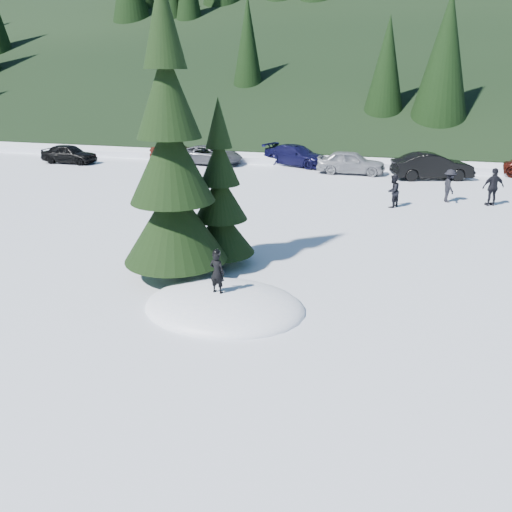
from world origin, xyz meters
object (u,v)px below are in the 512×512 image
(spruce_tall, at_px, (171,171))
(car_5, at_px, (432,166))
(car_3, at_px, (296,155))
(child_skier, at_px, (217,272))
(spruce_short, at_px, (220,202))
(adult_0, at_px, (393,191))
(car_4, at_px, (351,162))
(car_1, at_px, (176,152))
(car_2, at_px, (210,155))
(car_0, at_px, (69,154))
(adult_1, at_px, (493,187))
(adult_2, at_px, (449,186))

(spruce_tall, bearing_deg, car_5, 65.08)
(car_3, bearing_deg, child_skier, -151.96)
(spruce_short, height_order, adult_0, spruce_short)
(spruce_short, height_order, car_4, spruce_short)
(car_1, bearing_deg, car_2, -131.02)
(car_0, bearing_deg, car_2, -76.02)
(car_2, bearing_deg, spruce_tall, -157.04)
(spruce_tall, height_order, car_0, spruce_tall)
(spruce_tall, xyz_separation_m, car_0, (-15.91, 17.11, -2.65))
(car_5, bearing_deg, car_2, 68.06)
(child_skier, relative_size, car_2, 0.25)
(adult_1, distance_m, car_0, 27.29)
(car_2, relative_size, car_5, 0.99)
(adult_2, bearing_deg, car_1, 54.49)
(spruce_short, distance_m, child_skier, 3.60)
(spruce_tall, xyz_separation_m, adult_1, (10.94, 12.24, -2.41))
(adult_1, bearing_deg, car_4, -64.07)
(car_4, bearing_deg, car_1, 81.55)
(spruce_tall, bearing_deg, car_0, 132.92)
(car_0, xyz_separation_m, car_2, (9.70, 2.29, -0.02))
(car_5, bearing_deg, spruce_short, 138.82)
(spruce_tall, relative_size, adult_0, 5.52)
(car_1, height_order, car_5, car_5)
(adult_2, bearing_deg, car_2, 53.57)
(spruce_short, relative_size, child_skier, 4.62)
(adult_0, relative_size, car_1, 0.42)
(adult_2, bearing_deg, spruce_tall, 132.35)
(adult_2, relative_size, car_2, 0.35)
(adult_1, distance_m, car_2, 18.58)
(adult_2, bearing_deg, adult_0, 112.37)
(spruce_tall, relative_size, car_0, 2.20)
(spruce_short, distance_m, car_1, 21.66)
(car_2, bearing_deg, child_skier, -153.59)
(spruce_tall, height_order, adult_1, spruce_tall)
(adult_0, xyz_separation_m, car_2, (-12.54, 8.76, -0.14))
(spruce_tall, distance_m, car_4, 19.08)
(car_4, height_order, car_5, car_5)
(car_0, bearing_deg, adult_0, -105.52)
(spruce_short, distance_m, adult_1, 14.76)
(car_1, relative_size, car_3, 0.78)
(child_skier, height_order, car_4, child_skier)
(child_skier, relative_size, car_4, 0.27)
(child_skier, bearing_deg, car_3, -74.36)
(spruce_tall, height_order, car_5, spruce_tall)
(child_skier, bearing_deg, car_2, -59.11)
(adult_0, xyz_separation_m, adult_1, (4.61, 1.61, 0.13))
(car_5, bearing_deg, spruce_tall, 137.83)
(spruce_tall, relative_size, adult_2, 5.31)
(child_skier, distance_m, car_2, 22.83)
(car_5, bearing_deg, car_3, 57.73)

